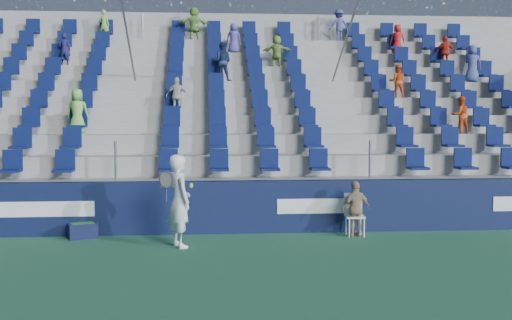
# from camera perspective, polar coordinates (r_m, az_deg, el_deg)

# --- Properties ---
(ground) EXTENTS (70.00, 70.00, 0.00)m
(ground) POSITION_cam_1_polar(r_m,az_deg,el_deg) (11.77, 0.14, -9.25)
(ground) COLOR #2C6745
(ground) RESTS_ON ground
(sponsor_wall) EXTENTS (24.00, 0.32, 1.20)m
(sponsor_wall) POSITION_cam_1_polar(r_m,az_deg,el_deg) (14.75, -0.88, -4.18)
(sponsor_wall) COLOR #10183C
(sponsor_wall) RESTS_ON ground
(grandstand) EXTENTS (24.00, 8.17, 6.63)m
(grandstand) POSITION_cam_1_polar(r_m,az_deg,el_deg) (19.69, -1.87, 2.37)
(grandstand) COLOR #A5A5A0
(grandstand) RESTS_ON ground
(tennis_player) EXTENTS (0.75, 0.82, 1.90)m
(tennis_player) POSITION_cam_1_polar(r_m,az_deg,el_deg) (13.20, -6.83, -3.62)
(tennis_player) COLOR white
(tennis_player) RESTS_ON ground
(line_judge_chair) EXTENTS (0.44, 0.46, 0.94)m
(line_judge_chair) POSITION_cam_1_polar(r_m,az_deg,el_deg) (14.62, 8.72, -4.55)
(line_judge_chair) COLOR white
(line_judge_chair) RESTS_ON ground
(line_judge) EXTENTS (0.79, 0.52, 1.24)m
(line_judge) POSITION_cam_1_polar(r_m,az_deg,el_deg) (14.47, 8.86, -4.30)
(line_judge) COLOR tan
(line_judge) RESTS_ON ground
(ball_bin) EXTENTS (0.71, 0.59, 0.34)m
(ball_bin) POSITION_cam_1_polar(r_m,az_deg,el_deg) (14.63, -15.17, -6.02)
(ball_bin) COLOR #0E1334
(ball_bin) RESTS_ON ground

